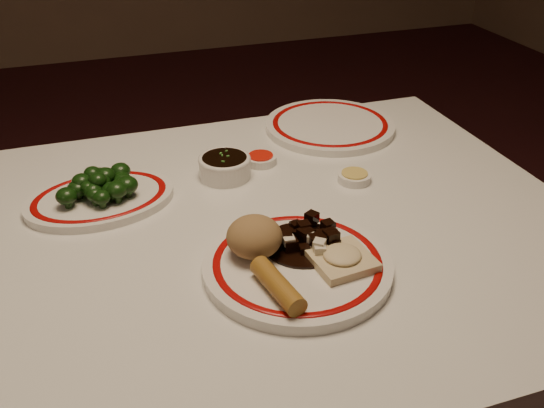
{
  "coord_description": "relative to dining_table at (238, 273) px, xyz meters",
  "views": [
    {
      "loc": [
        -0.21,
        -0.82,
        1.31
      ],
      "look_at": [
        0.06,
        -0.02,
        0.8
      ],
      "focal_mm": 40.0,
      "sensor_mm": 36.0,
      "label": 1
    }
  ],
  "objects": [
    {
      "name": "soy_bowl",
      "position": [
        0.03,
        0.19,
        0.11
      ],
      "size": [
        0.1,
        0.1,
        0.04
      ],
      "color": "white",
      "rests_on": "dining_table"
    },
    {
      "name": "dining_table",
      "position": [
        0.0,
        0.0,
        0.0
      ],
      "size": [
        1.2,
        0.9,
        0.75
      ],
      "color": "white",
      "rests_on": "ground"
    },
    {
      "name": "sweet_sour_dish",
      "position": [
        0.11,
        0.22,
        0.1
      ],
      "size": [
        0.06,
        0.06,
        0.02
      ],
      "color": "white",
      "rests_on": "dining_table"
    },
    {
      "name": "stirfry_heap",
      "position": [
        0.08,
        -0.1,
        0.12
      ],
      "size": [
        0.12,
        0.12,
        0.03
      ],
      "color": "black",
      "rests_on": "main_plate"
    },
    {
      "name": "broccoli_plate",
      "position": [
        -0.21,
        0.16,
        0.1
      ],
      "size": [
        0.29,
        0.25,
        0.02
      ],
      "color": "white",
      "rests_on": "dining_table"
    },
    {
      "name": "main_plate",
      "position": [
        0.06,
        -0.14,
        0.1
      ],
      "size": [
        0.3,
        0.3,
        0.02
      ],
      "color": "white",
      "rests_on": "dining_table"
    },
    {
      "name": "far_plate",
      "position": [
        0.31,
        0.33,
        0.1
      ],
      "size": [
        0.37,
        0.37,
        0.02
      ],
      "color": "white",
      "rests_on": "dining_table"
    },
    {
      "name": "rice_mound",
      "position": [
        0.0,
        -0.1,
        0.14
      ],
      "size": [
        0.09,
        0.09,
        0.06
      ],
      "primitive_type": "ellipsoid",
      "color": "#987347",
      "rests_on": "main_plate"
    },
    {
      "name": "fried_wonton",
      "position": [
        0.12,
        -0.17,
        0.12
      ],
      "size": [
        0.09,
        0.09,
        0.02
      ],
      "color": "beige",
      "rests_on": "main_plate"
    },
    {
      "name": "spring_roll",
      "position": [
        0.0,
        -0.2,
        0.12
      ],
      "size": [
        0.05,
        0.11,
        0.03
      ],
      "primitive_type": "cylinder",
      "rotation": [
        1.57,
        0.0,
        0.18
      ],
      "color": "olive",
      "rests_on": "main_plate"
    },
    {
      "name": "broccoli_pile",
      "position": [
        -0.2,
        0.16,
        0.13
      ],
      "size": [
        0.14,
        0.12,
        0.05
      ],
      "color": "#23471C",
      "rests_on": "broccoli_plate"
    },
    {
      "name": "mustard_dish",
      "position": [
        0.26,
        0.09,
        0.1
      ],
      "size": [
        0.06,
        0.06,
        0.02
      ],
      "color": "white",
      "rests_on": "dining_table"
    }
  ]
}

